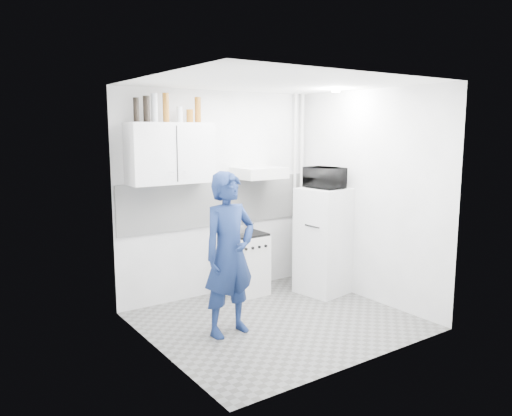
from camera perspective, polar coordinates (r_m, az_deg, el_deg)
floor at (r=5.73m, az=2.46°, el=-12.76°), size 2.80×2.80×0.00m
ceiling at (r=5.34m, az=2.66°, el=14.10°), size 2.80×2.80×0.00m
wall_back at (r=6.42m, az=-4.21°, el=1.60°), size 2.80×0.00×2.80m
wall_left at (r=4.68m, az=-11.22°, el=-1.30°), size 0.00×2.60×2.60m
wall_right at (r=6.32m, az=12.71°, el=1.30°), size 0.00×2.60×2.60m
person at (r=5.16m, az=-3.06°, el=-5.28°), size 0.66×0.46×1.70m
stove at (r=6.50m, az=-1.27°, el=-6.45°), size 0.49×0.49×0.78m
fridge at (r=6.55m, az=7.73°, el=-3.74°), size 0.65×0.65×1.38m
stove_top at (r=6.41m, az=-1.29°, el=-2.96°), size 0.47×0.47×0.03m
saucepan at (r=6.44m, az=-1.91°, el=-2.29°), size 0.19×0.19×0.10m
microwave at (r=6.42m, az=7.88°, el=3.44°), size 0.51×0.37×0.27m
bottle_a at (r=5.71m, az=-13.53°, el=10.86°), size 0.06×0.06×0.27m
bottle_b at (r=5.75m, az=-12.41°, el=10.99°), size 0.07×0.07×0.29m
bottle_c at (r=5.79m, az=-11.53°, el=11.14°), size 0.08×0.08×0.32m
bottle_d at (r=5.85m, az=-10.26°, el=11.22°), size 0.07×0.07×0.33m
canister_a at (r=5.92m, az=-8.71°, el=10.52°), size 0.07×0.07×0.18m
canister_b at (r=5.97m, az=-7.58°, el=10.38°), size 0.08×0.08×0.15m
bottle_e at (r=6.03m, az=-6.67°, el=11.08°), size 0.07×0.07×0.30m
upper_cabinet at (r=5.86m, az=-9.76°, el=6.20°), size 1.00×0.35×0.70m
range_hood at (r=6.42m, az=0.37°, el=4.05°), size 0.60×0.50×0.14m
backsplash at (r=6.42m, az=-4.14°, el=0.70°), size 2.74×0.03×0.60m
pipe_a at (r=7.10m, az=5.20°, el=2.30°), size 0.05×0.05×2.60m
pipe_b at (r=7.02m, az=4.45°, el=2.24°), size 0.04×0.04×2.60m
ceiling_spot_fixture at (r=6.14m, az=9.12°, el=13.06°), size 0.10×0.10×0.02m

